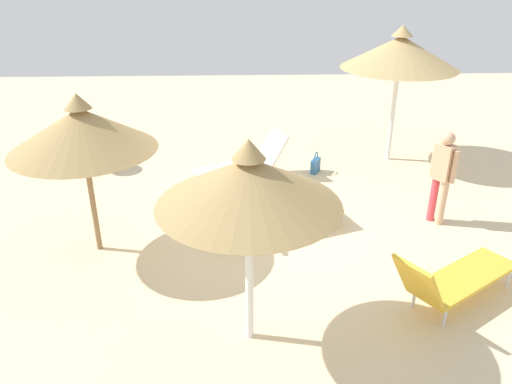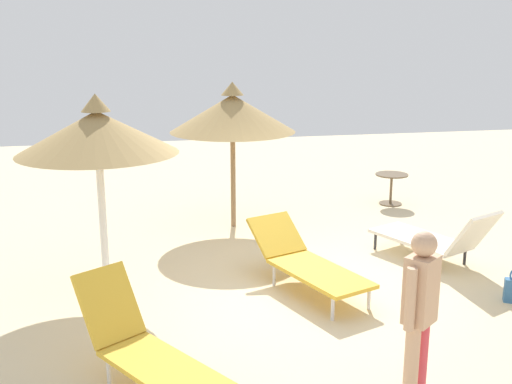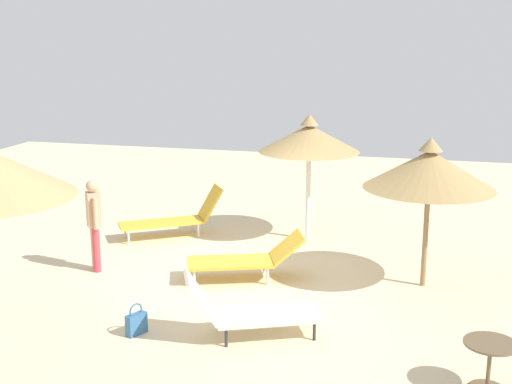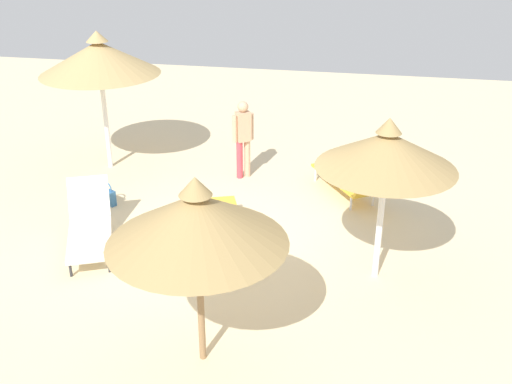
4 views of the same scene
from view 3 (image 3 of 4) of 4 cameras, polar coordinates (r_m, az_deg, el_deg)
name	(u,v)px [view 3 (image 3 of 4)]	position (r m, az deg, el deg)	size (l,w,h in m)	color
ground	(258,282)	(11.73, 0.14, -7.57)	(24.00, 24.00, 0.10)	beige
parasol_umbrella_near_right	(429,169)	(11.25, 14.31, 1.84)	(2.11, 2.11, 2.49)	olive
parasol_umbrella_edge	(309,138)	(13.49, 4.46, 4.49)	(2.01, 2.01, 2.54)	white
lounge_chair_far_right	(247,258)	(11.59, -0.73, -5.52)	(2.08, 1.32, 0.79)	gold
lounge_chair_center	(176,217)	(14.06, -6.69, -2.09)	(2.07, 1.62, 1.00)	gold
lounge_chair_back	(246,310)	(9.55, -0.84, -9.83)	(1.97, 1.37, 0.93)	silver
person_standing_front	(94,220)	(12.20, -13.40, -2.26)	(0.34, 0.39, 1.64)	#D83F4C
handbag	(136,323)	(9.82, -9.97, -10.72)	(0.25, 0.33, 0.46)	#336699
side_table_round	(490,357)	(8.65, 18.96, -12.96)	(0.63, 0.63, 0.61)	brown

